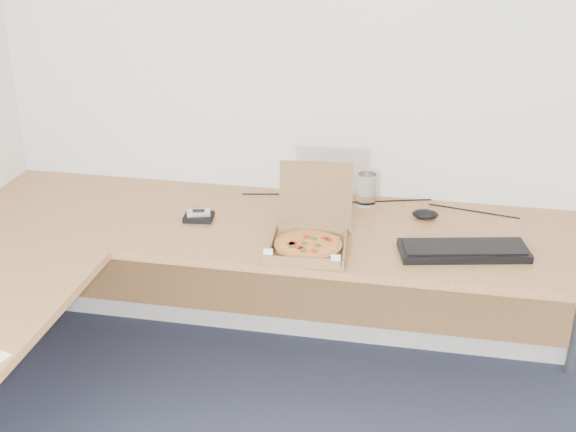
% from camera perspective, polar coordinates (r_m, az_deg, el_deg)
% --- Properties ---
extents(room_shell, '(3.50, 3.50, 2.50)m').
position_cam_1_polar(room_shell, '(1.42, 7.86, -6.35)').
color(room_shell, silver).
rests_on(room_shell, ground).
extents(desk, '(2.50, 2.20, 0.73)m').
position_cam_1_polar(desk, '(2.68, -9.18, -4.33)').
color(desk, '#AD7541').
rests_on(desk, ground).
extents(pizza_box, '(0.27, 0.31, 0.27)m').
position_cam_1_polar(pizza_box, '(2.74, 1.57, -1.82)').
color(pizza_box, olive).
rests_on(pizza_box, desk).
extents(drinking_glass, '(0.08, 0.08, 0.13)m').
position_cam_1_polar(drinking_glass, '(3.11, 5.84, 1.96)').
color(drinking_glass, silver).
rests_on(drinking_glass, desk).
extents(keyboard, '(0.47, 0.25, 0.03)m').
position_cam_1_polar(keyboard, '(2.78, 12.86, -2.53)').
color(keyboard, black).
rests_on(keyboard, desk).
extents(mouse, '(0.11, 0.09, 0.04)m').
position_cam_1_polar(mouse, '(3.03, 10.13, 0.13)').
color(mouse, black).
rests_on(mouse, desk).
extents(wallet, '(0.12, 0.10, 0.02)m').
position_cam_1_polar(wallet, '(3.01, -6.63, -0.07)').
color(wallet, black).
rests_on(wallet, desk).
extents(phone, '(0.10, 0.07, 0.02)m').
position_cam_1_polar(phone, '(3.00, -6.64, 0.24)').
color(phone, '#B2B5BA').
rests_on(phone, wallet).
extents(cable_bundle, '(0.54, 0.11, 0.01)m').
position_cam_1_polar(cable_bundle, '(3.16, 6.20, 1.08)').
color(cable_bundle, black).
rests_on(cable_bundle, desk).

